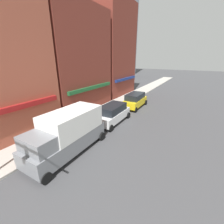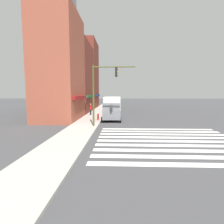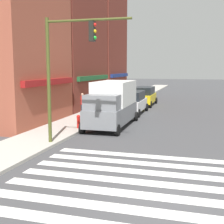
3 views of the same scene
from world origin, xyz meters
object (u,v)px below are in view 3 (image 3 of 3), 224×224
object	(u,v)px
box_truck_grey	(112,103)
pedestrian_red_jacket	(82,104)
suv_white	(132,102)
traffic_signal	(66,60)
suv_yellow	(145,96)
fire_hydrant	(78,121)

from	to	relation	value
box_truck_grey	pedestrian_red_jacket	bearing A→B (deg)	45.01
suv_white	pedestrian_red_jacket	xyz separation A→B (m)	(-2.83, 3.49, 0.04)
traffic_signal	suv_white	distance (m)	12.43
suv_yellow	pedestrian_red_jacket	size ratio (longest dim) A/B	2.68
box_truck_grey	suv_yellow	size ratio (longest dim) A/B	1.32
box_truck_grey	suv_yellow	bearing A→B (deg)	-0.83
suv_white	pedestrian_red_jacket	size ratio (longest dim) A/B	2.67
pedestrian_red_jacket	traffic_signal	bearing A→B (deg)	-47.89
traffic_signal	pedestrian_red_jacket	world-z (taller)	traffic_signal
fire_hydrant	suv_white	bearing A→B (deg)	-11.85
box_truck_grey	fire_hydrant	size ratio (longest dim) A/B	7.40
traffic_signal	suv_white	xyz separation A→B (m)	(11.96, -0.74, -3.30)
pedestrian_red_jacket	fire_hydrant	bearing A→B (deg)	-45.90
traffic_signal	box_truck_grey	distance (m)	6.41
suv_white	pedestrian_red_jacket	bearing A→B (deg)	127.94
suv_yellow	fire_hydrant	size ratio (longest dim) A/B	5.62
box_truck_grey	traffic_signal	bearing A→B (deg)	171.86
pedestrian_red_jacket	fire_hydrant	xyz separation A→B (m)	(-5.28, -1.79, -0.46)
suv_yellow	fire_hydrant	world-z (taller)	suv_yellow
traffic_signal	fire_hydrant	size ratio (longest dim) A/B	7.59
pedestrian_red_jacket	fire_hydrant	world-z (taller)	pedestrian_red_jacket
box_truck_grey	fire_hydrant	distance (m)	2.72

